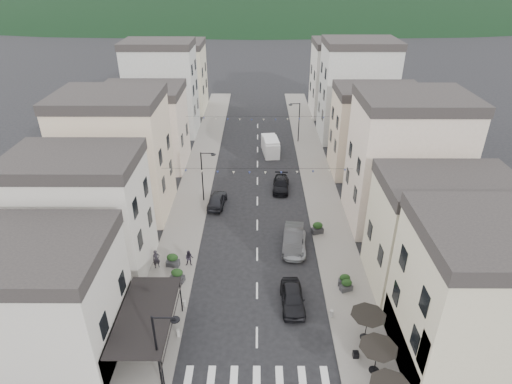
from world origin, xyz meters
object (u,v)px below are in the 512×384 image
(parked_car_b, at_px, (293,239))
(parked_car_e, at_px, (217,200))
(parked_car_a, at_px, (292,298))
(delivery_van, at_px, (270,146))
(parked_car_d, at_px, (281,184))
(pedestrian_a, at_px, (156,259))
(pedestrian_b, at_px, (189,258))
(parked_car_c, at_px, (294,244))

(parked_car_b, distance_m, parked_car_e, 11.03)
(parked_car_a, bearing_deg, delivery_van, 90.28)
(delivery_van, bearing_deg, parked_car_b, -92.73)
(parked_car_d, xyz_separation_m, pedestrian_a, (-11.68, -14.94, 0.35))
(parked_car_a, distance_m, parked_car_e, 17.25)
(parked_car_a, height_order, parked_car_e, parked_car_a)
(parked_car_b, distance_m, pedestrian_b, 9.95)
(parked_car_d, height_order, parked_car_e, parked_car_e)
(pedestrian_a, relative_size, pedestrian_b, 1.15)
(delivery_van, relative_size, pedestrian_a, 2.93)
(parked_car_b, distance_m, parked_car_c, 0.61)
(parked_car_e, bearing_deg, parked_car_a, 121.36)
(parked_car_a, relative_size, parked_car_d, 0.97)
(parked_car_e, distance_m, pedestrian_a, 11.91)
(parked_car_e, xyz_separation_m, pedestrian_a, (-4.39, -11.07, 0.28))
(pedestrian_b, bearing_deg, parked_car_a, -31.70)
(parked_car_b, bearing_deg, parked_car_d, 100.19)
(pedestrian_a, bearing_deg, delivery_van, 41.27)
(parked_car_e, relative_size, delivery_van, 0.83)
(parked_car_a, distance_m, parked_car_c, 7.42)
(parked_car_a, xyz_separation_m, parked_car_d, (0.00, 19.51, -0.09))
(parked_car_e, bearing_deg, parked_car_c, 140.47)
(parked_car_a, xyz_separation_m, pedestrian_b, (-8.82, 4.85, 0.14))
(parked_car_a, relative_size, pedestrian_a, 2.49)
(pedestrian_b, bearing_deg, parked_car_e, 79.01)
(parked_car_a, xyz_separation_m, parked_car_b, (0.63, 7.96, 0.10))
(parked_car_d, xyz_separation_m, parked_car_e, (-7.29, -3.87, 0.07))
(parked_car_d, relative_size, pedestrian_b, 2.96)
(delivery_van, bearing_deg, parked_car_a, -95.00)
(parked_car_c, height_order, pedestrian_a, pedestrian_a)
(parked_car_a, distance_m, delivery_van, 30.34)
(parked_car_a, height_order, pedestrian_a, pedestrian_a)
(parked_car_c, xyz_separation_m, parked_car_d, (-0.71, 12.12, 0.01))
(parked_car_e, relative_size, pedestrian_a, 2.42)
(parked_car_c, height_order, parked_car_e, parked_car_e)
(delivery_van, xyz_separation_m, pedestrian_b, (-7.83, -25.47, -0.28))
(parked_car_a, height_order, parked_car_c, parked_car_a)
(parked_car_d, bearing_deg, pedestrian_a, -123.71)
(parked_car_b, distance_m, pedestrian_a, 12.76)
(parked_car_e, bearing_deg, pedestrian_b, 88.27)
(parked_car_d, distance_m, pedestrian_b, 17.11)
(parked_car_b, distance_m, parked_car_d, 11.57)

